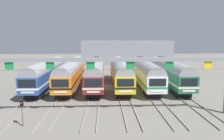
{
  "coord_description": "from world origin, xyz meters",
  "views": [
    {
      "loc": [
        -0.66,
        -35.16,
        8.47
      ],
      "look_at": [
        0.81,
        3.0,
        2.55
      ],
      "focal_mm": 32.3,
      "sensor_mm": 36.0,
      "label": 1
    }
  ],
  "objects": [
    {
      "name": "catenary_gantry",
      "position": [
        0.0,
        -13.5,
        5.37
      ],
      "size": [
        26.86,
        0.44,
        6.97
      ],
      "color": "gray",
      "rests_on": "ground"
    },
    {
      "name": "yard_signal_mast",
      "position": [
        -8.65,
        -16.2,
        1.9
      ],
      "size": [
        0.28,
        0.35,
        2.72
      ],
      "color": "#59595E",
      "rests_on": "ground"
    },
    {
      "name": "commuter_train_orange",
      "position": [
        -6.49,
        -0.01,
        2.69
      ],
      "size": [
        2.88,
        18.06,
        4.77
      ],
      "color": "orange",
      "rests_on": "ground"
    },
    {
      "name": "track_bed",
      "position": [
        -0.0,
        17.0,
        0.07
      ],
      "size": [
        23.13,
        70.0,
        0.15
      ],
      "color": "gray",
      "rests_on": "ground"
    },
    {
      "name": "commuter_train_white",
      "position": [
        6.49,
        -0.0,
        2.69
      ],
      "size": [
        2.88,
        18.06,
        5.05
      ],
      "color": "white",
      "rests_on": "ground"
    },
    {
      "name": "commuter_train_green",
      "position": [
        10.81,
        -0.0,
        2.69
      ],
      "size": [
        2.88,
        18.06,
        5.05
      ],
      "color": "#236B42",
      "rests_on": "ground"
    },
    {
      "name": "maintenance_building",
      "position": [
        6.98,
        34.54,
        3.9
      ],
      "size": [
        29.92,
        10.0,
        7.81
      ],
      "primitive_type": "cube",
      "color": "gray",
      "rests_on": "ground"
    },
    {
      "name": "ground_plane",
      "position": [
        0.0,
        0.0,
        0.0
      ],
      "size": [
        160.0,
        160.0,
        0.0
      ],
      "primitive_type": "plane",
      "color": "slate"
    },
    {
      "name": "commuter_train_maroon",
      "position": [
        -2.16,
        -0.0,
        2.69
      ],
      "size": [
        2.88,
        18.06,
        5.05
      ],
      "color": "maroon",
      "rests_on": "ground"
    },
    {
      "name": "commuter_train_blue",
      "position": [
        -10.81,
        -0.01,
        2.69
      ],
      "size": [
        2.88,
        18.06,
        4.77
      ],
      "color": "#284C9E",
      "rests_on": "ground"
    },
    {
      "name": "commuter_train_yellow",
      "position": [
        2.16,
        -0.01,
        2.69
      ],
      "size": [
        2.88,
        18.06,
        4.77
      ],
      "color": "gold",
      "rests_on": "ground"
    }
  ]
}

